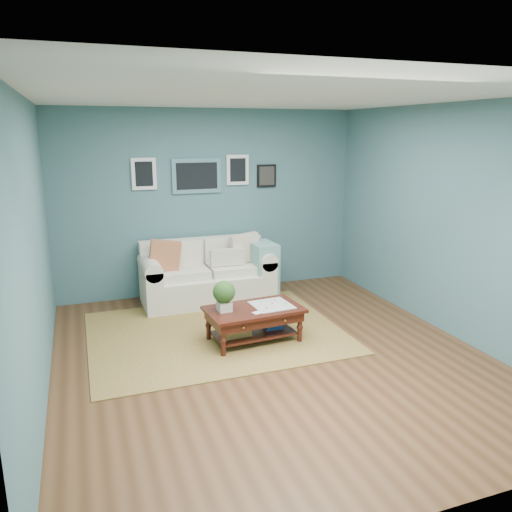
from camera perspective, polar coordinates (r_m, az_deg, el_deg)
name	(u,v)px	position (r m, az deg, el deg)	size (l,w,h in m)	color
room_shell	(270,232)	(5.16, 1.59, 2.71)	(5.00, 5.02, 2.70)	brown
area_rug	(216,332)	(6.14, -4.65, -8.68)	(2.96, 2.37, 0.01)	brown
loveseat	(212,274)	(7.17, -5.02, -2.02)	(1.88, 0.85, 0.97)	white
coffee_table	(249,314)	(5.75, -0.80, -6.67)	(1.13, 0.71, 0.76)	#330E0B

